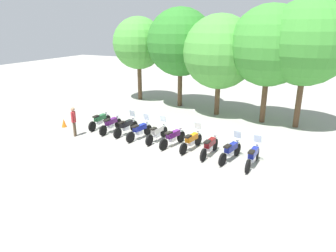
# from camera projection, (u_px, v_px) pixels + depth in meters

# --- Properties ---
(ground_plane) EXTENTS (80.00, 80.00, 0.00)m
(ground_plane) POSITION_uv_depth(u_px,v_px,m) (164.00, 144.00, 16.83)
(ground_plane) COLOR #9E9B93
(motorcycle_0) EXTENTS (0.62, 2.19, 0.99)m
(motorcycle_0) POSITION_uv_depth(u_px,v_px,m) (100.00, 120.00, 19.35)
(motorcycle_0) COLOR black
(motorcycle_0) RESTS_ON ground_plane
(motorcycle_1) EXTENTS (0.62, 2.19, 0.99)m
(motorcycle_1) POSITION_uv_depth(u_px,v_px,m) (111.00, 124.00, 18.60)
(motorcycle_1) COLOR black
(motorcycle_1) RESTS_ON ground_plane
(motorcycle_2) EXTENTS (0.64, 2.19, 1.37)m
(motorcycle_2) POSITION_uv_depth(u_px,v_px,m) (126.00, 126.00, 18.16)
(motorcycle_2) COLOR black
(motorcycle_2) RESTS_ON ground_plane
(motorcycle_3) EXTENTS (0.71, 2.18, 1.37)m
(motorcycle_3) POSITION_uv_depth(u_px,v_px,m) (140.00, 130.00, 17.47)
(motorcycle_3) COLOR black
(motorcycle_3) RESTS_ON ground_plane
(motorcycle_4) EXTENTS (0.62, 2.19, 1.37)m
(motorcycle_4) POSITION_uv_depth(u_px,v_px,m) (157.00, 132.00, 17.09)
(motorcycle_4) COLOR black
(motorcycle_4) RESTS_ON ground_plane
(motorcycle_5) EXTENTS (0.78, 2.15, 0.99)m
(motorcycle_5) POSITION_uv_depth(u_px,v_px,m) (173.00, 137.00, 16.40)
(motorcycle_5) COLOR black
(motorcycle_5) RESTS_ON ground_plane
(motorcycle_6) EXTENTS (0.70, 2.18, 1.37)m
(motorcycle_6) POSITION_uv_depth(u_px,v_px,m) (192.00, 140.00, 15.91)
(motorcycle_6) COLOR black
(motorcycle_6) RESTS_ON ground_plane
(motorcycle_7) EXTENTS (0.62, 2.19, 0.99)m
(motorcycle_7) POSITION_uv_depth(u_px,v_px,m) (210.00, 146.00, 15.21)
(motorcycle_7) COLOR black
(motorcycle_7) RESTS_ON ground_plane
(motorcycle_8) EXTENTS (0.76, 2.16, 1.37)m
(motorcycle_8) POSITION_uv_depth(u_px,v_px,m) (231.00, 150.00, 14.65)
(motorcycle_8) COLOR black
(motorcycle_8) RESTS_ON ground_plane
(motorcycle_9) EXTENTS (0.62, 2.19, 1.37)m
(motorcycle_9) POSITION_uv_depth(u_px,v_px,m) (253.00, 156.00, 14.04)
(motorcycle_9) COLOR black
(motorcycle_9) RESTS_ON ground_plane
(person_0) EXTENTS (0.29, 0.40, 1.76)m
(person_0) POSITION_uv_depth(u_px,v_px,m) (74.00, 119.00, 17.71)
(person_0) COLOR brown
(person_0) RESTS_ON ground_plane
(tree_0) EXTENTS (4.34, 4.34, 7.01)m
(tree_0) POSITION_uv_depth(u_px,v_px,m) (139.00, 43.00, 25.49)
(tree_0) COLOR brown
(tree_0) RESTS_ON ground_plane
(tree_1) EXTENTS (5.18, 5.18, 7.62)m
(tree_1) POSITION_uv_depth(u_px,v_px,m) (180.00, 42.00, 23.22)
(tree_1) COLOR brown
(tree_1) RESTS_ON ground_plane
(tree_2) EXTENTS (5.14, 5.14, 7.08)m
(tree_2) POSITION_uv_depth(u_px,v_px,m) (220.00, 52.00, 21.00)
(tree_2) COLOR brown
(tree_2) RESTS_ON ground_plane
(tree_3) EXTENTS (5.11, 5.11, 7.60)m
(tree_3) POSITION_uv_depth(u_px,v_px,m) (269.00, 46.00, 19.08)
(tree_3) COLOR brown
(tree_3) RESTS_ON ground_plane
(tree_4) EXTENTS (5.15, 5.15, 7.87)m
(tree_4) POSITION_uv_depth(u_px,v_px,m) (307.00, 43.00, 17.96)
(tree_4) COLOR brown
(tree_4) RESTS_ON ground_plane
(traffic_cone) EXTENTS (0.32, 0.32, 0.55)m
(traffic_cone) POSITION_uv_depth(u_px,v_px,m) (64.00, 123.00, 19.54)
(traffic_cone) COLOR orange
(traffic_cone) RESTS_ON ground_plane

